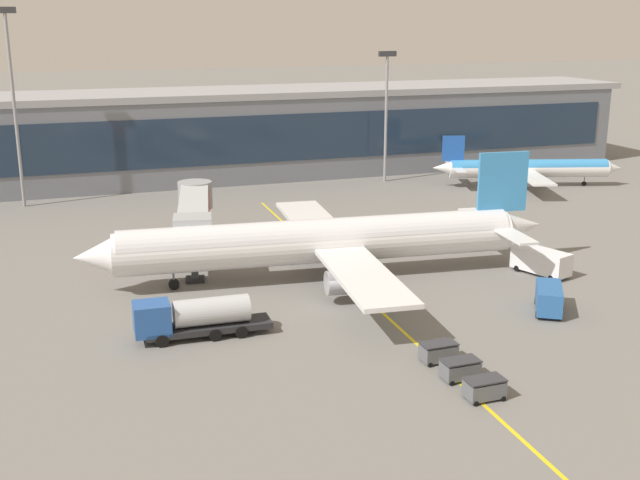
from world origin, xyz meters
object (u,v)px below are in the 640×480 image
object	(u,v)px
main_airliner	(322,241)
fuel_tanker	(194,317)
crew_van	(549,298)
baggage_cart_0	(484,388)
commuter_jet_near	(527,168)
baggage_cart_2	(438,352)
baggage_cart_1	(460,369)
lavatory_truck	(540,260)

from	to	relation	value
main_airliner	fuel_tanker	size ratio (longest dim) A/B	4.27
crew_van	main_airliner	bearing A→B (deg)	135.70
baggage_cart_0	commuter_jet_near	distance (m)	72.54
baggage_cart_2	fuel_tanker	bearing A→B (deg)	147.35
fuel_tanker	baggage_cart_1	xyz separation A→B (m)	(16.32, -13.62, -0.96)
lavatory_truck	commuter_jet_near	bearing A→B (deg)	58.57
main_airliner	crew_van	bearing A→B (deg)	-44.30
fuel_tanker	crew_van	world-z (taller)	fuel_tanker
crew_van	baggage_cart_0	distance (m)	18.48
fuel_tanker	baggage_cart_1	world-z (taller)	fuel_tanker
lavatory_truck	baggage_cart_2	size ratio (longest dim) A/B	2.33
baggage_cart_1	baggage_cart_2	distance (m)	3.20
lavatory_truck	baggage_cart_1	distance (m)	26.78
baggage_cart_0	lavatory_truck	bearing A→B (deg)	49.03
baggage_cart_0	baggage_cart_1	world-z (taller)	same
commuter_jet_near	crew_van	bearing A→B (deg)	-121.16
baggage_cart_0	baggage_cart_2	size ratio (longest dim) A/B	1.00
commuter_jet_near	baggage_cart_0	bearing A→B (deg)	-125.24
baggage_cart_0	main_airliner	bearing A→B (deg)	93.90
fuel_tanker	crew_van	xyz separation A→B (m)	(29.96, -4.32, -0.43)
crew_van	baggage_cart_1	xyz separation A→B (m)	(-13.65, -9.30, -0.53)
crew_van	lavatory_truck	size ratio (longest dim) A/B	0.86
main_airliner	baggage_cart_1	xyz separation A→B (m)	(1.83, -24.40, -3.05)
main_airliner	lavatory_truck	bearing A→B (deg)	-15.11
baggage_cart_0	baggage_cart_2	distance (m)	6.40
baggage_cart_2	lavatory_truck	bearing A→B (deg)	39.04
baggage_cart_1	commuter_jet_near	xyz separation A→B (m)	(41.89, 56.02, 2.01)
crew_van	baggage_cart_0	world-z (taller)	crew_van
main_airliner	lavatory_truck	distance (m)	21.83
baggage_cart_2	main_airliner	bearing A→B (deg)	94.77
crew_van	baggage_cart_0	size ratio (longest dim) A/B	2.00
baggage_cart_1	baggage_cart_2	world-z (taller)	same
main_airliner	fuel_tanker	bearing A→B (deg)	-143.34
baggage_cart_2	commuter_jet_near	world-z (taller)	commuter_jet_near
lavatory_truck	crew_van	bearing A→B (deg)	-120.07
main_airliner	baggage_cart_2	distance (m)	21.49
crew_van	lavatory_truck	distance (m)	10.91
fuel_tanker	baggage_cart_2	world-z (taller)	fuel_tanker
crew_van	commuter_jet_near	distance (m)	54.61
baggage_cart_0	commuter_jet_near	xyz separation A→B (m)	(41.84, 59.22, 2.01)
crew_van	baggage_cart_1	distance (m)	16.53
commuter_jet_near	baggage_cart_1	bearing A→B (deg)	-126.79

